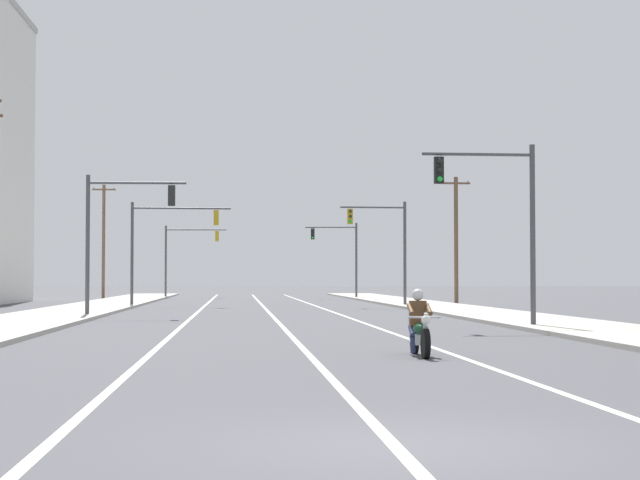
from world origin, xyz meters
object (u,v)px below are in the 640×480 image
object	(u,v)px
traffic_signal_mid_left	(162,237)
traffic_signal_far_left	(183,250)
traffic_signal_mid_right	(387,238)
traffic_signal_far_right	(342,249)
traffic_signal_near_right	(502,208)
motorcycle_with_rider	(419,329)
utility_pole_right_far	(456,238)
utility_pole_left_far	(104,239)
traffic_signal_near_left	(116,224)

from	to	relation	value
traffic_signal_mid_left	traffic_signal_far_left	size ratio (longest dim) A/B	1.00
traffic_signal_mid_right	traffic_signal_far_right	world-z (taller)	same
traffic_signal_near_right	traffic_signal_mid_right	world-z (taller)	same
traffic_signal_mid_right	traffic_signal_far_right	xyz separation A→B (m)	(-0.23, 24.26, 0.02)
motorcycle_with_rider	utility_pole_right_far	world-z (taller)	utility_pole_right_far
motorcycle_with_rider	utility_pole_left_far	world-z (taller)	utility_pole_left_far
traffic_signal_far_left	utility_pole_left_far	xyz separation A→B (m)	(-6.35, -3.67, 0.75)
motorcycle_with_rider	utility_pole_right_far	bearing A→B (deg)	76.98
traffic_signal_near_left	traffic_signal_mid_left	size ratio (longest dim) A/B	1.00
traffic_signal_near_right	traffic_signal_far_right	xyz separation A→B (m)	(-0.29, 50.86, 0.03)
motorcycle_with_rider	traffic_signal_mid_right	distance (m)	38.97
traffic_signal_near_right	traffic_signal_far_left	world-z (taller)	same
traffic_signal_far_left	utility_pole_right_far	xyz separation A→B (m)	(18.44, -25.40, 0.11)
traffic_signal_far_right	utility_pole_right_far	size ratio (longest dim) A/B	0.76
traffic_signal_far_right	traffic_signal_near_left	bearing A→B (deg)	-109.46
motorcycle_with_rider	traffic_signal_near_right	world-z (taller)	traffic_signal_near_right
traffic_signal_far_right	utility_pole_right_far	xyz separation A→B (m)	(5.29, -19.90, 0.17)
traffic_signal_near_right	traffic_signal_far_left	xyz separation A→B (m)	(-13.44, 56.36, 0.09)
traffic_signal_near_right	traffic_signal_mid_left	size ratio (longest dim) A/B	1.00
traffic_signal_near_left	utility_pole_right_far	bearing A→B (deg)	45.21
traffic_signal_mid_left	traffic_signal_near_left	bearing A→B (deg)	-92.77
traffic_signal_mid_right	traffic_signal_far_right	bearing A→B (deg)	90.53
traffic_signal_mid_right	traffic_signal_far_left	xyz separation A→B (m)	(-13.38, 29.76, 0.08)
traffic_signal_far_left	utility_pole_right_far	distance (m)	31.39
traffic_signal_mid_right	traffic_signal_far_left	bearing A→B (deg)	114.20
traffic_signal_near_left	traffic_signal_far_right	world-z (taller)	same
traffic_signal_mid_right	traffic_signal_mid_left	bearing A→B (deg)	172.69
traffic_signal_near_right	traffic_signal_far_left	distance (m)	57.94
traffic_signal_mid_left	traffic_signal_far_left	bearing A→B (deg)	90.24
traffic_signal_near_left	traffic_signal_near_right	bearing A→B (deg)	-39.61
motorcycle_with_rider	traffic_signal_near_left	world-z (taller)	traffic_signal_near_left
utility_pole_right_far	traffic_signal_mid_left	bearing A→B (deg)	-171.75
traffic_signal_near_right	traffic_signal_far_right	distance (m)	50.86
traffic_signal_far_left	utility_pole_right_far	world-z (taller)	utility_pole_right_far
traffic_signal_mid_right	utility_pole_right_far	xyz separation A→B (m)	(5.07, 4.36, 0.19)
traffic_signal_far_right	traffic_signal_far_left	world-z (taller)	same
traffic_signal_near_right	traffic_signal_near_left	distance (m)	18.34
traffic_signal_near_left	utility_pole_left_far	distance (m)	41.40
motorcycle_with_rider	traffic_signal_far_right	world-z (taller)	traffic_signal_far_right
traffic_signal_near_right	traffic_signal_mid_right	size ratio (longest dim) A/B	1.00
traffic_signal_far_right	traffic_signal_far_left	xyz separation A→B (m)	(-13.15, 5.50, 0.06)
traffic_signal_mid_left	traffic_signal_far_left	xyz separation A→B (m)	(-0.12, 28.06, -0.04)
traffic_signal_far_left	utility_pole_right_far	size ratio (longest dim) A/B	0.76
traffic_signal_far_right	utility_pole_left_far	world-z (taller)	utility_pole_left_far
traffic_signal_far_right	traffic_signal_far_left	bearing A→B (deg)	157.31
traffic_signal_near_left	traffic_signal_mid_right	xyz separation A→B (m)	(14.07, 14.91, -0.03)
traffic_signal_near_left	traffic_signal_mid_right	distance (m)	20.50
motorcycle_with_rider	traffic_signal_far_left	size ratio (longest dim) A/B	0.35
traffic_signal_far_right	traffic_signal_far_left	distance (m)	14.25
traffic_signal_mid_right	utility_pole_left_far	size ratio (longest dim) A/B	0.66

